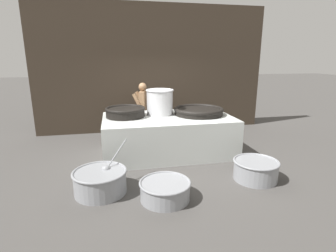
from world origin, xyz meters
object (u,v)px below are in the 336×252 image
object	(u,v)px
prep_bowl_vegetables	(100,180)
prep_bowl_meat	(165,189)
prep_bowl_extra	(256,169)
giant_wok_far	(199,111)
cook	(143,109)
giant_wok_near	(125,112)
stock_pot	(160,102)

from	to	relation	value
prep_bowl_vegetables	prep_bowl_meat	xyz separation A→B (m)	(1.08, -0.46, -0.05)
prep_bowl_extra	giant_wok_far	bearing A→B (deg)	106.61
giant_wok_far	prep_bowl_vegetables	distance (m)	3.13
cook	prep_bowl_meat	bearing A→B (deg)	103.60
giant_wok_near	prep_bowl_extra	size ratio (longest dim) A/B	1.10
giant_wok_near	giant_wok_far	world-z (taller)	giant_wok_near
giant_wok_near	prep_bowl_extra	world-z (taller)	giant_wok_near
prep_bowl_vegetables	prep_bowl_extra	world-z (taller)	prep_bowl_vegetables
cook	prep_bowl_vegetables	size ratio (longest dim) A/B	1.57
stock_pot	prep_bowl_extra	size ratio (longest dim) A/B	0.79
prep_bowl_meat	stock_pot	bearing A→B (deg)	81.74
cook	prep_bowl_meat	size ratio (longest dim) A/B	1.87
prep_bowl_vegetables	prep_bowl_extra	bearing A→B (deg)	-1.59
prep_bowl_vegetables	prep_bowl_meat	size ratio (longest dim) A/B	1.19
stock_pot	prep_bowl_meat	world-z (taller)	stock_pot
giant_wok_far	prep_bowl_extra	distance (m)	2.16
giant_wok_far	prep_bowl_vegetables	world-z (taller)	giant_wok_far
cook	prep_bowl_meat	distance (m)	3.66
giant_wok_far	cook	world-z (taller)	cook
stock_pot	prep_bowl_vegetables	distance (m)	2.71
prep_bowl_meat	prep_bowl_extra	distance (m)	1.94
cook	stock_pot	bearing A→B (deg)	120.61
prep_bowl_vegetables	prep_bowl_meat	world-z (taller)	prep_bowl_vegetables
prep_bowl_meat	prep_bowl_vegetables	bearing A→B (deg)	156.96
giant_wok_far	prep_bowl_extra	size ratio (longest dim) A/B	1.42
giant_wok_near	prep_bowl_extra	xyz separation A→B (m)	(2.41, -2.03, -0.85)
giant_wok_near	stock_pot	xyz separation A→B (m)	(0.87, 0.09, 0.20)
giant_wok_near	prep_bowl_extra	bearing A→B (deg)	-40.17
prep_bowl_extra	giant_wok_near	bearing A→B (deg)	139.83
stock_pot	cook	size ratio (longest dim) A/B	0.42
stock_pot	prep_bowl_extra	distance (m)	2.82
cook	prep_bowl_vegetables	xyz separation A→B (m)	(-1.13, -3.13, -0.66)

